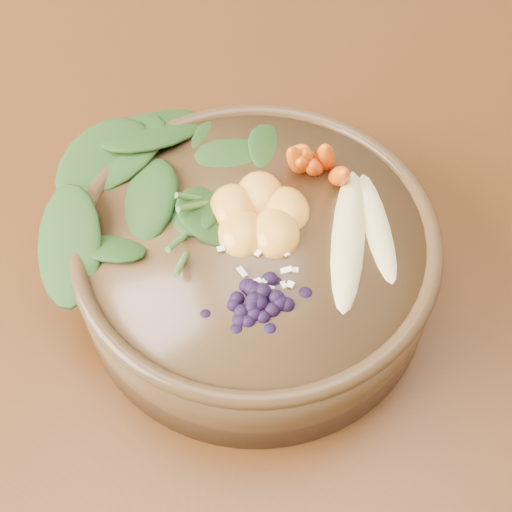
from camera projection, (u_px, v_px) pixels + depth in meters
ground at (298, 485)px, 1.32m from camera, size 4.00×4.00×0.00m
dining_table at (327, 295)px, 0.78m from camera, size 1.60×0.90×0.75m
stoneware_bowl at (256, 262)px, 0.64m from camera, size 0.34×0.34×0.09m
kale_heap at (202, 157)px, 0.63m from camera, size 0.22×0.20×0.05m
carrot_cluster at (323, 127)px, 0.62m from camera, size 0.07×0.07×0.09m
banana_halves at (365, 221)px, 0.60m from camera, size 0.08×0.18×0.03m
mandarin_cluster at (259, 203)px, 0.60m from camera, size 0.10×0.11×0.03m
blueberry_pile at (258, 284)px, 0.55m from camera, size 0.15×0.12×0.04m
coconut_flakes at (258, 252)px, 0.59m from camera, size 0.11×0.08×0.01m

